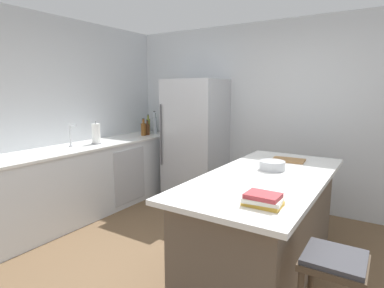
# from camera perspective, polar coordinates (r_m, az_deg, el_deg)

# --- Properties ---
(ground_plane) EXTENTS (7.20, 7.20, 0.00)m
(ground_plane) POSITION_cam_1_polar(r_m,az_deg,el_deg) (3.03, 0.96, -23.31)
(ground_plane) COLOR brown
(wall_rear) EXTENTS (6.00, 0.10, 2.60)m
(wall_rear) POSITION_cam_1_polar(r_m,az_deg,el_deg) (4.63, 15.84, 4.99)
(wall_rear) COLOR silver
(wall_rear) RESTS_ON ground_plane
(wall_left) EXTENTS (0.10, 6.00, 2.60)m
(wall_left) POSITION_cam_1_polar(r_m,az_deg,el_deg) (4.37, -27.57, 3.99)
(wall_left) COLOR silver
(wall_left) RESTS_ON ground_plane
(counter_run_left) EXTENTS (0.69, 2.99, 0.94)m
(counter_run_left) POSITION_cam_1_polar(r_m,az_deg,el_deg) (4.55, -17.51, -5.80)
(counter_run_left) COLOR silver
(counter_run_left) RESTS_ON ground_plane
(kitchen_island) EXTENTS (0.98, 2.15, 0.90)m
(kitchen_island) POSITION_cam_1_polar(r_m,az_deg,el_deg) (3.05, 13.04, -13.64)
(kitchen_island) COLOR brown
(kitchen_island) RESTS_ON ground_plane
(refrigerator) EXTENTS (0.83, 0.73, 1.81)m
(refrigerator) POSITION_cam_1_polar(r_m,az_deg,el_deg) (4.79, 0.63, 0.78)
(refrigerator) COLOR #B7BABF
(refrigerator) RESTS_ON ground_plane
(bar_stool) EXTENTS (0.36, 0.36, 0.70)m
(bar_stool) POSITION_cam_1_polar(r_m,az_deg,el_deg) (2.20, 24.26, -20.92)
(bar_stool) COLOR #473828
(bar_stool) RESTS_ON ground_plane
(sink_faucet) EXTENTS (0.15, 0.05, 0.30)m
(sink_faucet) POSITION_cam_1_polar(r_m,az_deg,el_deg) (4.30, -21.12, 1.61)
(sink_faucet) COLOR silver
(sink_faucet) RESTS_ON counter_run_left
(paper_towel_roll) EXTENTS (0.14, 0.14, 0.31)m
(paper_towel_roll) POSITION_cam_1_polar(r_m,az_deg,el_deg) (4.43, -17.01, 1.74)
(paper_towel_roll) COLOR gray
(paper_towel_roll) RESTS_ON counter_run_left
(gin_bottle) EXTENTS (0.07, 0.07, 0.33)m
(gin_bottle) POSITION_cam_1_polar(r_m,az_deg,el_deg) (5.42, -6.71, 3.52)
(gin_bottle) COLOR #8CB79E
(gin_bottle) RESTS_ON counter_run_left
(soda_bottle) EXTENTS (0.08, 0.08, 0.37)m
(soda_bottle) POSITION_cam_1_polar(r_m,az_deg,el_deg) (5.31, -6.81, 3.49)
(soda_bottle) COLOR silver
(soda_bottle) RESTS_ON counter_run_left
(olive_oil_bottle) EXTENTS (0.06, 0.06, 0.32)m
(olive_oil_bottle) POSITION_cam_1_polar(r_m,az_deg,el_deg) (5.27, -7.94, 3.29)
(olive_oil_bottle) COLOR olive
(olive_oil_bottle) RESTS_ON counter_run_left
(syrup_bottle) EXTENTS (0.07, 0.07, 0.24)m
(syrup_bottle) POSITION_cam_1_polar(r_m,az_deg,el_deg) (5.15, -8.08, 2.72)
(syrup_bottle) COLOR #5B3319
(syrup_bottle) RESTS_ON counter_run_left
(whiskey_bottle) EXTENTS (0.08, 0.08, 0.28)m
(whiskey_bottle) POSITION_cam_1_polar(r_m,az_deg,el_deg) (5.08, -8.79, 2.75)
(whiskey_bottle) COLOR brown
(whiskey_bottle) RESTS_ON counter_run_left
(cookbook_stack) EXTENTS (0.26, 0.20, 0.08)m
(cookbook_stack) POSITION_cam_1_polar(r_m,az_deg,el_deg) (2.15, 12.74, -9.83)
(cookbook_stack) COLOR gold
(cookbook_stack) RESTS_ON kitchen_island
(mixing_bowl) EXTENTS (0.24, 0.24, 0.09)m
(mixing_bowl) POSITION_cam_1_polar(r_m,az_deg,el_deg) (3.09, 14.35, -3.80)
(mixing_bowl) COLOR #B2B5BA
(mixing_bowl) RESTS_ON kitchen_island
(cutting_board) EXTENTS (0.35, 0.25, 0.02)m
(cutting_board) POSITION_cam_1_polar(r_m,az_deg,el_deg) (3.54, 17.09, -2.79)
(cutting_board) COLOR #9E7042
(cutting_board) RESTS_ON kitchen_island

